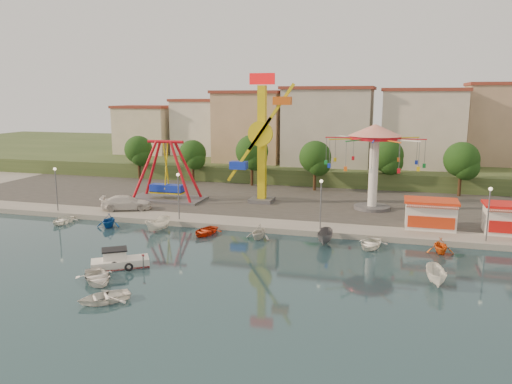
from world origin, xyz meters
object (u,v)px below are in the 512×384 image
(pirate_ship_ride, at_px, (166,172))
(wave_swinger, at_px, (375,147))
(rowboat_a, at_px, (97,277))
(cabin_motorboat, at_px, (119,262))
(skiff, at_px, (436,276))
(van, at_px, (126,203))
(kamikaze_tower, at_px, (264,142))

(pirate_ship_ride, relative_size, wave_swinger, 0.86)
(rowboat_a, bearing_deg, pirate_ship_ride, 60.77)
(cabin_motorboat, xyz_separation_m, rowboat_a, (0.25, -3.65, -0.02))
(skiff, bearing_deg, wave_swinger, 99.44)
(rowboat_a, distance_m, skiff, 26.31)
(cabin_motorboat, distance_m, van, 19.51)
(cabin_motorboat, xyz_separation_m, skiff, (25.71, 2.98, 0.26))
(pirate_ship_ride, height_order, kamikaze_tower, kamikaze_tower)
(pirate_ship_ride, relative_size, rowboat_a, 2.45)
(cabin_motorboat, height_order, rowboat_a, cabin_motorboat)
(skiff, bearing_deg, rowboat_a, -170.63)
(kamikaze_tower, distance_m, skiff, 31.17)
(pirate_ship_ride, distance_m, skiff, 38.86)
(wave_swinger, xyz_separation_m, cabin_motorboat, (-19.76, -25.69, -7.75))
(skiff, bearing_deg, van, 152.57)
(pirate_ship_ride, distance_m, kamikaze_tower, 13.61)
(kamikaze_tower, distance_m, wave_swinger, 13.82)
(wave_swinger, relative_size, van, 1.94)
(pirate_ship_ride, xyz_separation_m, van, (-2.27, -6.63, -2.92))
(pirate_ship_ride, bearing_deg, cabin_motorboat, -73.90)
(kamikaze_tower, bearing_deg, wave_swinger, -0.36)
(wave_swinger, relative_size, skiff, 3.19)
(van, bearing_deg, wave_swinger, -95.89)
(wave_swinger, distance_m, skiff, 24.64)
(pirate_ship_ride, xyz_separation_m, rowboat_a, (7.13, -27.49, -3.97))
(cabin_motorboat, bearing_deg, rowboat_a, -118.84)
(rowboat_a, xyz_separation_m, skiff, (25.46, 6.64, 0.28))
(van, bearing_deg, pirate_ship_ride, -41.14)
(kamikaze_tower, bearing_deg, rowboat_a, -100.94)
(rowboat_a, relative_size, skiff, 1.12)
(kamikaze_tower, xyz_separation_m, rowboat_a, (-5.69, -29.43, -8.09))
(wave_swinger, height_order, cabin_motorboat, wave_swinger)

